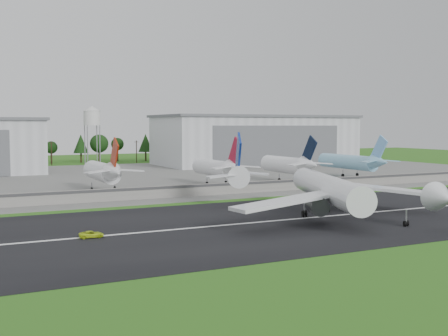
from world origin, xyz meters
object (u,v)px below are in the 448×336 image
parked_jet_red_b (218,168)px  parked_jet_navy (290,165)px  main_airliner (330,195)px  ground_vehicle (92,234)px  parked_jet_red_a (104,172)px  parked_jet_skyblue (353,162)px

parked_jet_red_b → parked_jet_navy: 27.89m
main_airliner → parked_jet_red_b: main_airliner is taller
ground_vehicle → parked_jet_navy: (85.24, 67.29, 5.54)m
main_airliner → parked_jet_red_a: bearing=-43.2°
parked_jet_red_a → ground_vehicle: bearing=-106.1°
parked_jet_skyblue → main_airliner: bearing=-132.1°
ground_vehicle → parked_jet_skyblue: 137.64m
parked_jet_red_a → main_airliner: bearing=-64.1°
main_airliner → parked_jet_skyblue: 97.02m
ground_vehicle → parked_jet_red_a: 70.25m
ground_vehicle → parked_jet_red_b: parked_jet_red_b is taller
parked_jet_red_a → parked_jet_red_b: bearing=-0.0°
parked_jet_red_b → parked_jet_navy: size_ratio=1.00×
parked_jet_red_b → parked_jet_skyblue: (59.66, 5.01, 0.02)m
parked_jet_navy → parked_jet_red_a: bearing=-180.0°
parked_jet_skyblue → parked_jet_red_b: bearing=-175.2°
parked_jet_red_a → parked_jet_skyblue: 97.66m
parked_jet_red_b → main_airliner: bearing=-94.6°
main_airliner → parked_jet_navy: 74.80m
main_airliner → parked_jet_skyblue: (65.06, 71.96, 1.17)m
ground_vehicle → parked_jet_red_a: parked_jet_red_a is taller
parked_jet_red_a → parked_jet_navy: parked_jet_navy is taller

